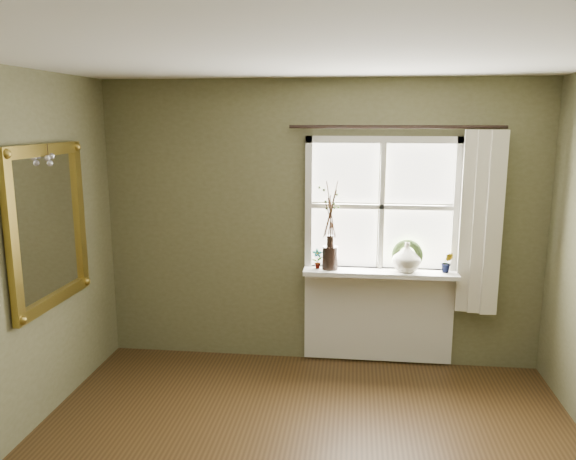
# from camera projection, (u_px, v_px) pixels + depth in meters

# --- Properties ---
(ceiling) EXTENTS (4.50, 4.50, 0.00)m
(ceiling) POSITION_uv_depth(u_px,v_px,m) (292.00, 44.00, 2.67)
(ceiling) COLOR silver
(ceiling) RESTS_ON ground
(wall_back) EXTENTS (4.00, 0.10, 2.60)m
(wall_back) POSITION_uv_depth(u_px,v_px,m) (320.00, 224.00, 5.16)
(wall_back) COLOR brown
(wall_back) RESTS_ON ground
(window_frame) EXTENTS (1.36, 0.06, 1.24)m
(window_frame) POSITION_uv_depth(u_px,v_px,m) (381.00, 207.00, 4.99)
(window_frame) COLOR silver
(window_frame) RESTS_ON wall_back
(window_sill) EXTENTS (1.36, 0.26, 0.04)m
(window_sill) POSITION_uv_depth(u_px,v_px,m) (380.00, 273.00, 5.00)
(window_sill) COLOR silver
(window_sill) RESTS_ON wall_back
(window_apron) EXTENTS (1.36, 0.04, 0.88)m
(window_apron) POSITION_uv_depth(u_px,v_px,m) (378.00, 315.00, 5.20)
(window_apron) COLOR silver
(window_apron) RESTS_ON ground
(dark_jug) EXTENTS (0.19, 0.19, 0.21)m
(dark_jug) POSITION_uv_depth(u_px,v_px,m) (330.00, 258.00, 5.03)
(dark_jug) COLOR black
(dark_jug) RESTS_ON window_sill
(cream_vase) EXTENTS (0.26, 0.26, 0.26)m
(cream_vase) POSITION_uv_depth(u_px,v_px,m) (407.00, 257.00, 4.95)
(cream_vase) COLOR silver
(cream_vase) RESTS_ON window_sill
(wreath) EXTENTS (0.31, 0.21, 0.29)m
(wreath) POSITION_uv_depth(u_px,v_px,m) (407.00, 258.00, 4.99)
(wreath) COLOR #354C21
(wreath) RESTS_ON window_sill
(potted_plant_left) EXTENTS (0.11, 0.09, 0.18)m
(potted_plant_left) POSITION_uv_depth(u_px,v_px,m) (317.00, 259.00, 5.05)
(potted_plant_left) COLOR #354C21
(potted_plant_left) RESTS_ON window_sill
(potted_plant_right) EXTENTS (0.11, 0.09, 0.18)m
(potted_plant_right) POSITION_uv_depth(u_px,v_px,m) (447.00, 262.00, 4.91)
(potted_plant_right) COLOR #354C21
(potted_plant_right) RESTS_ON window_sill
(curtain) EXTENTS (0.36, 0.12, 1.59)m
(curtain) POSITION_uv_depth(u_px,v_px,m) (480.00, 223.00, 4.82)
(curtain) COLOR beige
(curtain) RESTS_ON wall_back
(curtain_rod) EXTENTS (1.84, 0.03, 0.03)m
(curtain_rod) POSITION_uv_depth(u_px,v_px,m) (396.00, 127.00, 4.79)
(curtain_rod) COLOR black
(curtain_rod) RESTS_ON wall_back
(gilt_mirror) EXTENTS (0.10, 1.03, 1.22)m
(gilt_mirror) POSITION_uv_depth(u_px,v_px,m) (48.00, 226.00, 4.20)
(gilt_mirror) COLOR white
(gilt_mirror) RESTS_ON wall_left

